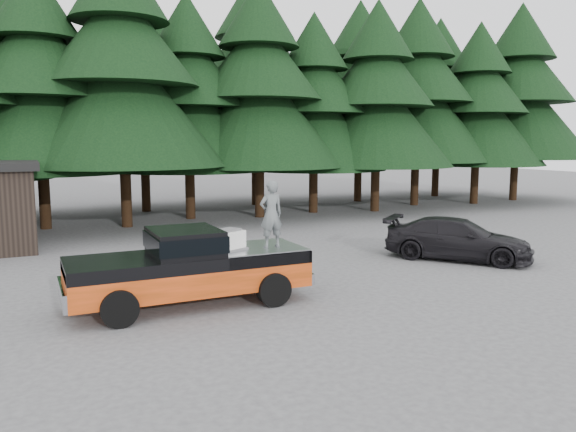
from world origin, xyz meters
name	(u,v)px	position (x,y,z in m)	size (l,w,h in m)	color
ground	(267,304)	(0.00, 0.00, 0.00)	(120.00, 120.00, 0.00)	#47484A
pickup_truck	(190,279)	(-1.76, 0.78, 0.67)	(6.00, 2.04, 1.33)	#DE4917
truck_cab	(185,241)	(-1.86, 0.78, 1.62)	(1.66, 1.90, 0.59)	black
air_compressor	(228,241)	(-0.77, 0.66, 1.57)	(0.69, 0.57, 0.47)	silver
man_on_bed	(271,214)	(0.35, 0.54, 2.19)	(0.63, 0.41, 1.73)	#575D5E
parked_car	(458,239)	(8.04, 2.13, 0.71)	(1.99, 4.89, 1.42)	black
treeline	(141,68)	(0.42, 17.20, 7.72)	(60.15, 16.05, 17.50)	black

